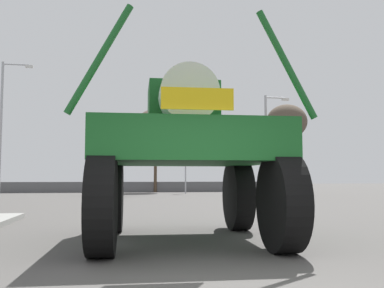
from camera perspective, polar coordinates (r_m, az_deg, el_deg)
The scene contains 10 objects.
ground_plane at distance 22.76m, azimuth -6.60°, elevation -7.68°, with size 120.00×120.00×0.00m, color #4C4947.
oversize_sprayer at distance 8.87m, azimuth -1.07°, elevation -1.15°, with size 4.28×5.08×4.20m.
sedan_ahead at distance 30.14m, azimuth -10.89°, elevation -5.47°, with size 1.94×4.13×1.52m.
traffic_signal_near_right at distance 15.56m, azimuth 11.78°, elevation -0.41°, with size 0.24×0.54×3.25m.
traffic_signal_far_left at distance 34.25m, azimuth -0.90°, elevation -2.15°, with size 0.24×0.55×3.66m.
streetlight_far_left at distance 31.21m, azimuth -23.83°, elevation 2.75°, with size 2.03×0.24×9.05m.
streetlight_far_right at distance 31.38m, azimuth 10.08°, elevation 0.67°, with size 1.86×0.24×7.24m.
bare_tree_right at distance 30.57m, azimuth 12.49°, elevation 2.71°, with size 2.83×2.83×6.36m.
bare_tree_far_center at distance 37.82m, azimuth -4.86°, elevation 2.36°, with size 3.52×3.52×7.30m.
roadside_barrier at distance 37.61m, azimuth -7.78°, elevation -5.70°, with size 32.70×0.24×0.90m, color #59595B.
Camera 1 is at (-1.20, -4.69, 1.29)m, focal length 40.07 mm.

